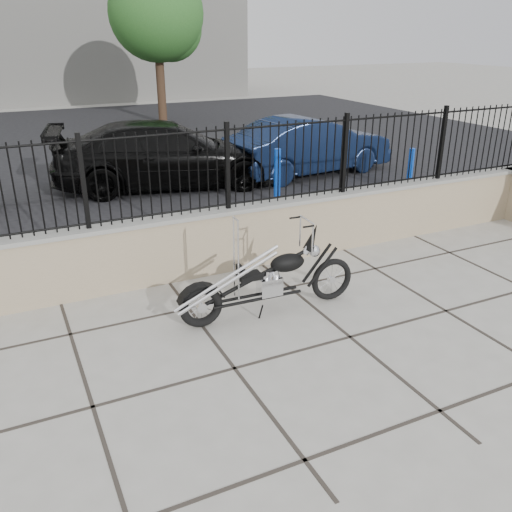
{
  "coord_description": "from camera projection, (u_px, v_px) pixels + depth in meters",
  "views": [
    {
      "loc": [
        -1.91,
        -4.54,
        3.38
      ],
      "look_at": [
        0.86,
        1.27,
        0.68
      ],
      "focal_mm": 38.0,
      "sensor_mm": 36.0,
      "label": 1
    }
  ],
  "objects": [
    {
      "name": "ground_plane",
      "position": [
        235.0,
        368.0,
        5.85
      ],
      "size": [
        90.0,
        90.0,
        0.0
      ],
      "primitive_type": "plane",
      "color": "#99968E",
      "rests_on": "ground"
    },
    {
      "name": "parking_lot",
      "position": [
        69.0,
        152.0,
        16.25
      ],
      "size": [
        30.0,
        30.0,
        0.0
      ],
      "primitive_type": "plane",
      "color": "black",
      "rests_on": "ground"
    },
    {
      "name": "retaining_wall",
      "position": [
        165.0,
        249.0,
        7.74
      ],
      "size": [
        14.0,
        0.36,
        0.96
      ],
      "primitive_type": "cube",
      "color": "gray",
      "rests_on": "ground_plane"
    },
    {
      "name": "iron_fence",
      "position": [
        159.0,
        175.0,
        7.33
      ],
      "size": [
        14.0,
        0.08,
        1.2
      ],
      "primitive_type": "cube",
      "color": "black",
      "rests_on": "retaining_wall"
    },
    {
      "name": "background_building",
      "position": [
        17.0,
        16.0,
        26.36
      ],
      "size": [
        22.0,
        6.0,
        8.0
      ],
      "primitive_type": "cube",
      "color": "beige",
      "rests_on": "ground_plane"
    },
    {
      "name": "chopper_motorcycle",
      "position": [
        266.0,
        264.0,
        6.73
      ],
      "size": [
        2.3,
        0.49,
        1.37
      ],
      "primitive_type": null,
      "rotation": [
        0.0,
        0.0,
        -0.04
      ],
      "color": "black",
      "rests_on": "ground_plane"
    },
    {
      "name": "car_black",
      "position": [
        167.0,
        154.0,
        12.39
      ],
      "size": [
        5.43,
        3.02,
        1.49
      ],
      "primitive_type": "imported",
      "rotation": [
        0.0,
        0.0,
        1.38
      ],
      "color": "black",
      "rests_on": "parking_lot"
    },
    {
      "name": "car_blue",
      "position": [
        309.0,
        146.0,
        13.51
      ],
      "size": [
        4.43,
        1.98,
        1.41
      ],
      "primitive_type": "imported",
      "rotation": [
        0.0,
        0.0,
        1.69
      ],
      "color": "#0F1B38",
      "rests_on": "parking_lot"
    },
    {
      "name": "bollard_b",
      "position": [
        277.0,
        176.0,
        11.25
      ],
      "size": [
        0.17,
        0.17,
        1.14
      ],
      "primitive_type": "cylinder",
      "rotation": [
        0.0,
        0.0,
        -0.26
      ],
      "color": "blue",
      "rests_on": "ground_plane"
    },
    {
      "name": "bollard_c",
      "position": [
        410.0,
        171.0,
        11.88
      ],
      "size": [
        0.16,
        0.16,
        1.02
      ],
      "primitive_type": "cylinder",
      "rotation": [
        0.0,
        0.0,
        0.39
      ],
      "color": "blue",
      "rests_on": "ground_plane"
    },
    {
      "name": "tree_right",
      "position": [
        156.0,
        8.0,
        19.74
      ],
      "size": [
        3.48,
        3.48,
        5.87
      ],
      "rotation": [
        0.0,
        0.0,
        -0.11
      ],
      "color": "#382619",
      "rests_on": "ground_plane"
    }
  ]
}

